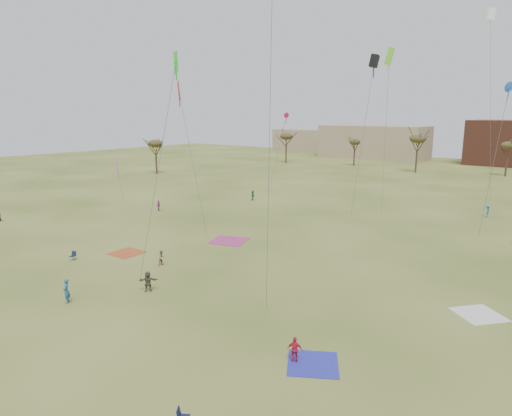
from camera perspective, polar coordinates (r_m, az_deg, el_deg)
The scene contains 17 objects.
ground at distance 34.43m, azimuth -12.82°, elevation -12.27°, with size 260.00×260.00×0.00m, color #425119.
flyer_near_right at distance 37.01m, azimuth -22.74°, elevation -9.61°, with size 0.69×0.45×1.88m, color #215B9B.
spectator_fore_a at distance 26.96m, azimuth 4.92°, elevation -17.35°, with size 0.90×0.38×1.54m, color #C5213F.
spectator_fore_b at distance 43.16m, azimuth -11.78°, elevation -6.15°, with size 0.72×0.56×1.48m, color #9F8265.
spectator_fore_c at distance 37.38m, azimuth -13.44°, elevation -8.96°, with size 1.53×0.49×1.65m, color brown.
spectator_mid_d at distance 67.12m, azimuth -12.15°, elevation 0.32°, with size 0.89×0.37×1.53m, color #953E93.
flyer_far_a at distance 73.55m, azimuth -0.41°, elevation 1.61°, with size 1.46×0.47×1.58m, color #27773D.
flyer_far_c at distance 69.08m, azimuth 27.10°, elevation -0.37°, with size 1.05×0.61×1.63m, color #2356A0.
blanket_red at distance 47.91m, azimuth -15.95°, elevation -5.47°, with size 2.93×2.93×0.03m, color #AF4923.
blanket_blue at distance 27.28m, azimuth 7.16°, elevation -18.89°, with size 2.84×2.84×0.03m, color #282EB0.
blanket_cream at distance 36.30m, azimuth 26.22°, elevation -11.95°, with size 2.95×2.95×0.03m, color silver.
blanket_plum at distance 50.42m, azimuth -3.41°, elevation -4.15°, with size 3.75×3.75×0.03m, color #A83372.
camp_chair_left at distance 47.23m, azimuth -22.05°, elevation -5.82°, with size 0.67×0.69×0.87m.
kites_aloft at distance 59.93m, azimuth 18.92°, elevation 18.30°, with size 68.52×73.96×27.90m.
tree_line at distance 102.48m, azimuth 22.88°, elevation 7.15°, with size 117.44×49.32×8.91m.
building_tan at distance 147.32m, azimuth 14.57°, elevation 8.04°, with size 32.00×14.00×10.00m, color #937F60.
building_tan_west at distance 167.76m, azimuth 6.07°, elevation 8.44°, with size 20.00×12.00×8.00m, color #937F60.
Camera 1 is at (24.88, -19.30, 13.92)m, focal length 31.79 mm.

